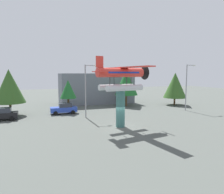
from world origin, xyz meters
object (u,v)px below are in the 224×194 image
car_near_black (2,114)px  car_mid_blue (64,108)px  streetlight_secondary (187,84)px  tree_east (68,89)px  storefront_building (96,88)px  tree_west (9,86)px  display_pedestal (120,109)px  floatplane_monument (121,77)px  streetlight_primary (87,87)px  tree_center_back (126,82)px  tree_far_east (175,85)px

car_near_black → car_mid_blue: (8.80, 1.95, 0.00)m
streetlight_secondary → tree_east: size_ratio=1.48×
storefront_building → tree_east: storefront_building is taller
car_mid_blue → tree_west: bearing=-8.5°
display_pedestal → floatplane_monument: bearing=9.3°
floatplane_monument → streetlight_secondary: bearing=14.0°
floatplane_monument → tree_east: bearing=101.9°
car_near_black → streetlight_secondary: (29.77, -2.35, 3.82)m
car_near_black → storefront_building: size_ratio=0.26×
car_near_black → tree_west: size_ratio=0.58×
display_pedestal → streetlight_primary: size_ratio=0.58×
streetlight_secondary → tree_east: streetlight_secondary is taller
streetlight_primary → tree_west: streetlight_primary is taller
display_pedestal → car_mid_blue: size_ratio=1.08×
car_mid_blue → streetlight_primary: 6.28m
floatplane_monument → car_near_black: size_ratio=2.49×
tree_center_back → tree_west: bearing=-172.1°
tree_east → tree_center_back: tree_center_back is taller
car_mid_blue → tree_east: size_ratio=0.77×
storefront_building → tree_west: 19.35m
streetlight_secondary → tree_far_east: size_ratio=1.20×
streetlight_primary → tree_west: 12.17m
display_pedestal → tree_east: tree_east is taller
car_mid_blue → streetlight_primary: size_ratio=0.54×
floatplane_monument → storefront_building: floatplane_monument is taller
tree_west → car_near_black: bearing=-103.5°
streetlight_secondary → tree_far_east: (2.15, 6.27, -0.56)m
streetlight_primary → tree_far_east: 21.19m
car_near_black → streetlight_secondary: bearing=175.5°
car_near_black → tree_far_east: size_ratio=0.62×
display_pedestal → floatplane_monument: (0.13, 0.02, 3.93)m
car_near_black → storefront_building: storefront_building is taller
tree_west → display_pedestal: bearing=-42.0°
display_pedestal → streetlight_secondary: 17.06m
car_mid_blue → tree_east: (0.90, 1.16, 3.03)m
tree_west → tree_east: size_ratio=1.32×
car_mid_blue → tree_far_east: bearing=-175.1°
car_near_black → tree_east: bearing=-162.2°
floatplane_monument → streetlight_primary: 7.43m
display_pedestal → streetlight_primary: 7.58m
tree_east → car_near_black: bearing=-162.2°
car_near_black → streetlight_secondary: streetlight_secondary is taller
storefront_building → tree_center_back: 8.34m
tree_far_east → car_mid_blue: bearing=-175.1°
car_near_black → tree_east: (9.70, 3.11, 3.03)m
tree_center_back → streetlight_primary: bearing=-140.5°
car_mid_blue → tree_center_back: bearing=-162.4°
streetlight_secondary → storefront_building: size_ratio=0.51×
tree_far_east → streetlight_primary: bearing=-163.0°
car_near_black → tree_west: bearing=-103.5°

